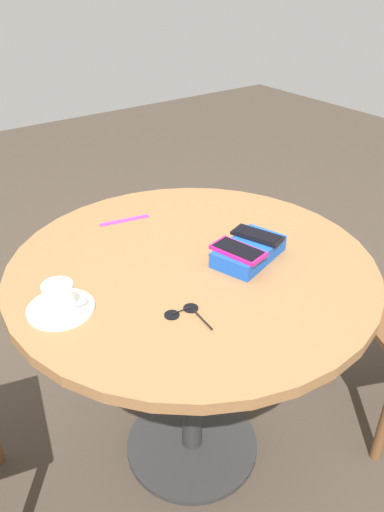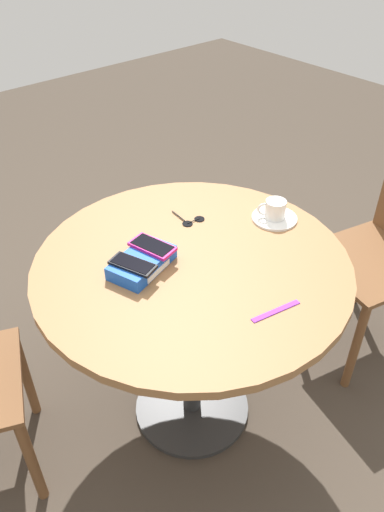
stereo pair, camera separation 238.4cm
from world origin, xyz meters
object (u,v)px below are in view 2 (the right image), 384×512
phone_black (133,264)px  phone_magenta (152,246)px  saucer (274,218)px  sunglasses (192,221)px  phone_box (142,262)px  round_table (192,292)px  coffee_cup (275,209)px  lanyard_strap (276,311)px

phone_black → phone_magenta: bearing=18.3°
saucer → sunglasses: (-0.23, 0.18, -0.00)m
phone_box → saucer: phone_box is taller
round_table → coffee_cup: 0.41m
phone_black → sunglasses: (0.33, 0.11, -0.05)m
lanyard_strap → phone_black: bearing=119.0°
round_table → phone_magenta: bearing=134.1°
round_table → sunglasses: bearing=49.3°
round_table → saucer: (0.37, -0.01, 0.13)m
round_table → phone_magenta: phone_magenta is taller
phone_magenta → lanyard_strap: bearing=-74.6°
round_table → lanyard_strap: size_ratio=6.33×
coffee_cup → phone_magenta: bearing=168.0°
lanyard_strap → sunglasses: (0.12, 0.49, 0.00)m
coffee_cup → sunglasses: 0.29m
phone_box → sunglasses: 0.30m
saucer → lanyard_strap: 0.47m
phone_black → phone_box: bearing=21.2°
phone_box → phone_black: phone_black is taller
phone_black → phone_magenta: (0.10, 0.03, 0.00)m
phone_box → sunglasses: bearing=18.7°
round_table → phone_black: size_ratio=6.58×
phone_box → coffee_cup: (0.51, -0.08, 0.02)m
round_table → saucer: 0.40m
phone_box → phone_magenta: bearing=15.6°
phone_magenta → saucer: (0.46, -0.10, -0.05)m
lanyard_strap → round_table: bearing=94.8°
phone_magenta → saucer: bearing=-12.1°
phone_box → saucer: size_ratio=1.48×
round_table → saucer: bearing=-1.6°
coffee_cup → lanyard_strap: bearing=-137.7°
phone_black → phone_magenta: size_ratio=0.98×
round_table → lanyard_strap: (0.03, -0.32, 0.13)m
phone_black → coffee_cup: coffee_cup is taller
phone_black → lanyard_strap: bearing=-61.0°
round_table → phone_magenta: size_ratio=6.45×
phone_magenta → sunglasses: 0.25m
phone_magenta → sunglasses: (0.23, 0.08, -0.05)m
saucer → coffee_cup: coffee_cup is taller
phone_black → lanyard_strap: size_ratio=0.96×
round_table → sunglasses: size_ratio=8.55×
coffee_cup → lanyard_strap: size_ratio=0.55×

